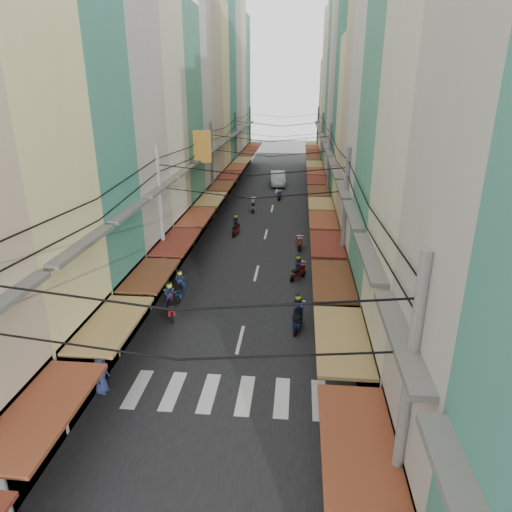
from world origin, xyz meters
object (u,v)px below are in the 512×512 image
Objects in this scene: bicycle at (375,359)px; market_umbrella at (404,393)px; traffic_sign at (355,328)px; white_car at (278,185)px.

market_umbrella is (-0.05, -5.14, 2.12)m from bicycle.
traffic_sign is (-1.11, -1.08, 2.07)m from bicycle.
traffic_sign reaches higher than white_car.
bicycle is at bearing -85.07° from white_car.
bicycle is (6.00, -35.94, 0.00)m from white_car.
white_car is at bearing 97.52° from traffic_sign.
market_umbrella is at bearing -75.36° from traffic_sign.
white_car is at bearing 34.08° from bicycle.
bicycle is 2.58m from traffic_sign.
market_umbrella reaches higher than bicycle.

